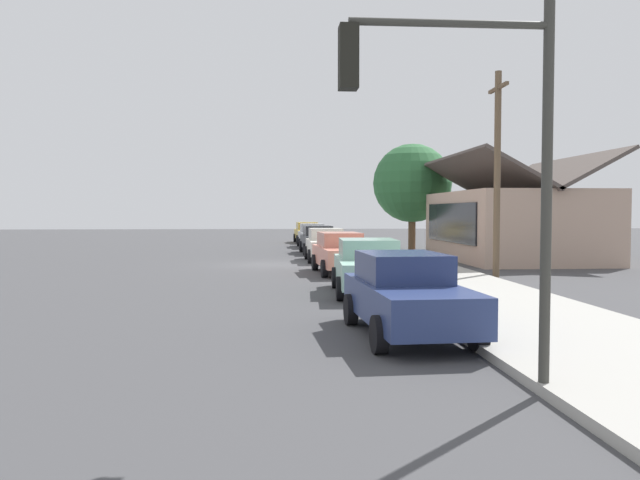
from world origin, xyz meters
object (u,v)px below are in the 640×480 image
at_px(car_coral, 341,252).
at_px(car_seafoam, 369,266).
at_px(car_charcoal, 318,239).
at_px(fire_hydrant_red, 369,256).
at_px(traffic_light_main, 467,127).
at_px(car_ivory, 326,244).
at_px(shade_tree, 412,183).
at_px(utility_pole_wooden, 497,170).
at_px(car_mustard, 307,232).
at_px(car_silver, 312,235).
at_px(car_navy, 406,294).

bearing_deg(car_coral, car_seafoam, -1.71).
relative_size(car_charcoal, fire_hydrant_red, 6.32).
bearing_deg(traffic_light_main, car_charcoal, 179.79).
distance_m(car_ivory, car_coral, 6.14).
bearing_deg(shade_tree, car_ivory, -38.84).
xyz_separation_m(car_coral, traffic_light_main, (16.51, -0.15, 2.68)).
bearing_deg(car_ivory, car_charcoal, 179.34).
xyz_separation_m(car_seafoam, fire_hydrant_red, (-8.67, 1.34, -0.32)).
xyz_separation_m(car_charcoal, shade_tree, (-1.53, 5.85, 3.33)).
height_order(car_charcoal, shade_tree, shade_tree).
bearing_deg(car_coral, fire_hydrant_red, 146.00).
distance_m(traffic_light_main, utility_pole_wooden, 15.58).
relative_size(car_charcoal, utility_pole_wooden, 0.60).
xyz_separation_m(car_seafoam, utility_pole_wooden, (-4.13, 5.34, 3.11)).
xyz_separation_m(car_coral, utility_pole_wooden, (2.00, 5.51, 3.11)).
xyz_separation_m(car_mustard, fire_hydrant_red, (21.89, 1.52, -0.32)).
bearing_deg(car_coral, utility_pole_wooden, 66.78).
distance_m(car_silver, car_ivory, 12.16).
distance_m(car_silver, traffic_light_main, 34.91).
bearing_deg(utility_pole_wooden, car_silver, -164.81).
distance_m(car_seafoam, fire_hydrant_red, 8.78).
distance_m(car_navy, shade_tree, 26.78).
relative_size(car_ivory, car_navy, 0.96).
relative_size(shade_tree, fire_hydrant_red, 9.22).
height_order(car_navy, fire_hydrant_red, car_navy).
relative_size(traffic_light_main, fire_hydrant_red, 7.32).
bearing_deg(car_mustard, car_ivory, -2.31).
height_order(car_ivory, car_navy, same).
bearing_deg(car_navy, car_mustard, 176.94).
relative_size(car_ivory, shade_tree, 0.67).
height_order(car_seafoam, traffic_light_main, traffic_light_main).
relative_size(car_coral, traffic_light_main, 0.90).
bearing_deg(car_ivory, traffic_light_main, -0.70).
xyz_separation_m(car_mustard, traffic_light_main, (40.94, -0.14, 2.68)).
bearing_deg(car_mustard, car_seafoam, -1.81).
xyz_separation_m(car_silver, car_charcoal, (6.40, -0.04, -0.00)).
relative_size(car_navy, utility_pole_wooden, 0.61).
xyz_separation_m(shade_tree, fire_hydrant_red, (10.89, -4.30, -3.65)).
bearing_deg(car_seafoam, shade_tree, 166.86).
height_order(car_mustard, car_silver, same).
bearing_deg(traffic_light_main, shade_tree, 168.75).
bearing_deg(car_navy, car_ivory, 177.02).
xyz_separation_m(car_mustard, car_silver, (6.13, 0.00, 0.00)).
xyz_separation_m(car_mustard, car_coral, (24.43, 0.01, -0.00)).
height_order(car_silver, car_seafoam, same).
distance_m(car_navy, fire_hydrant_red, 15.11).
height_order(utility_pole_wooden, fire_hydrant_red, utility_pole_wooden).
xyz_separation_m(car_ivory, shade_tree, (-7.29, 5.87, 3.33)).
distance_m(car_ivory, car_seafoam, 12.27).
bearing_deg(fire_hydrant_red, car_silver, -174.52).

